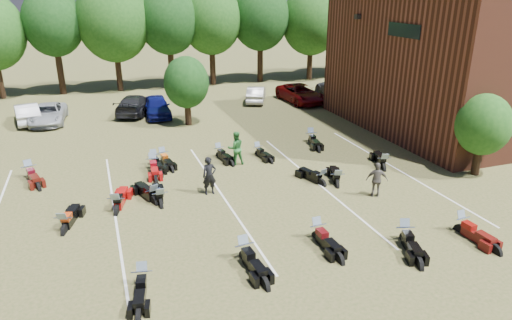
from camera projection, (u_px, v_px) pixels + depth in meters
name	position (u px, v px, depth m)	size (l,w,h in m)	color
ground	(306.00, 213.00, 20.28)	(160.00, 160.00, 0.00)	brown
car_1	(27.00, 113.00, 33.44)	(1.56, 4.47, 1.47)	silver
car_2	(48.00, 114.00, 33.40)	(2.31, 5.00, 1.39)	#9C9FA5
car_3	(135.00, 104.00, 35.87)	(2.10, 5.18, 1.50)	black
car_4	(157.00, 106.00, 35.14)	(1.87, 4.64, 1.58)	#0C1055
car_5	(256.00, 94.00, 39.62)	(1.44, 4.14, 1.36)	#A3A29E
car_6	(300.00, 93.00, 39.49)	(2.54, 5.50, 1.53)	#570406
car_7	(338.00, 87.00, 41.92)	(2.16, 5.31, 1.54)	#38363B
person_black	(209.00, 176.00, 21.82)	(0.68, 0.45, 1.88)	black
person_green	(236.00, 148.00, 25.51)	(0.94, 0.73, 1.93)	#286B2D
person_grey	(377.00, 180.00, 21.57)	(1.01, 0.42, 1.72)	#5C564F
motorcycle_2	(143.00, 287.00, 15.27)	(0.71, 2.23, 1.24)	black
motorcycle_3	(244.00, 260.00, 16.76)	(0.78, 2.44, 1.36)	black
motorcycle_4	(403.00, 242.00, 17.97)	(0.76, 2.38, 1.33)	black
motorcycle_5	(317.00, 239.00, 18.14)	(0.74, 2.33, 1.30)	black
motorcycle_6	(460.00, 232.00, 18.68)	(0.75, 2.34, 1.30)	#510D0B
motorcycle_7	(117.00, 213.00, 20.28)	(0.80, 2.50, 1.39)	#970B0B
motorcycle_8	(65.00, 232.00, 18.67)	(0.76, 2.38, 1.32)	black
motorcycle_9	(154.00, 203.00, 21.18)	(0.77, 2.43, 1.36)	black
motorcycle_10	(161.00, 206.00, 20.90)	(0.74, 2.33, 1.30)	black
motorcycle_11	(337.00, 186.00, 23.01)	(0.74, 2.31, 1.29)	black
motorcycle_12	(321.00, 185.00, 23.13)	(0.72, 2.26, 1.26)	black
motorcycle_13	(383.00, 169.00, 25.10)	(0.77, 2.40, 1.34)	black
motorcycle_14	(31.00, 178.00, 23.96)	(0.79, 2.47, 1.38)	#490F0A
motorcycle_15	(153.00, 170.00, 25.03)	(0.77, 2.41, 1.35)	maroon
motorcycle_16	(155.00, 165.00, 25.67)	(0.73, 2.29, 1.28)	black
motorcycle_17	(163.00, 162.00, 26.13)	(0.70, 2.21, 1.23)	black
motorcycle_18	(219.00, 157.00, 26.90)	(0.68, 2.15, 1.20)	black
motorcycle_19	(258.00, 155.00, 27.22)	(0.64, 2.01, 1.12)	black
motorcycle_20	(311.00, 143.00, 29.43)	(0.77, 2.40, 1.34)	black
tree_line	(166.00, 22.00, 43.22)	(56.00, 6.00, 9.79)	black
young_tree_near_building	(483.00, 125.00, 23.50)	(2.80, 2.80, 4.16)	black
young_tree_midfield	(186.00, 82.00, 32.17)	(3.20, 3.20, 4.70)	black
parking_lines	(222.00, 195.00, 21.96)	(20.10, 14.00, 0.01)	silver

